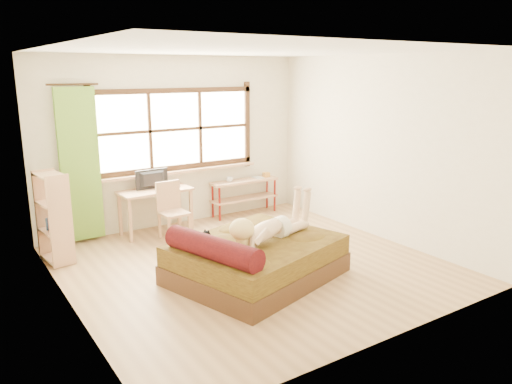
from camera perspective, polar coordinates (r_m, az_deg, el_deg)
floor at (r=6.57m, az=-0.48°, el=-8.35°), size 4.50×4.50×0.00m
ceiling at (r=6.09m, az=-0.54°, el=15.92°), size 4.50×4.50×0.00m
wall_back at (r=8.14m, az=-9.18°, el=5.68°), size 4.50×0.00×4.50m
wall_front at (r=4.51m, az=15.21°, el=-1.13°), size 4.50×0.00×4.50m
wall_left at (r=5.34m, az=-21.25°, el=0.68°), size 0.00×4.50×4.50m
wall_right at (r=7.63m, az=13.89°, el=4.91°), size 0.00×4.50×4.50m
window at (r=8.10m, az=-9.13°, el=6.77°), size 2.80×0.16×1.46m
curtain at (r=7.56m, az=-19.49°, el=2.91°), size 0.55×0.10×2.20m
bed at (r=6.07m, az=-0.23°, el=-7.63°), size 2.24×1.98×0.72m
woman at (r=5.98m, az=1.52°, el=-2.90°), size 1.38×0.73×0.57m
kitten at (r=5.73m, az=-6.54°, el=-5.52°), size 0.30×0.19×0.23m
desk at (r=7.82m, az=-11.44°, el=-0.38°), size 1.12×0.55×0.69m
monitor at (r=7.81m, az=-11.66°, el=1.41°), size 0.52×0.09×0.30m
chair at (r=7.55m, az=-9.65°, el=-1.72°), size 0.40×0.40×0.86m
pipe_shelf at (r=8.71m, az=-1.27°, el=0.35°), size 1.23×0.32×0.70m
cup at (r=8.51m, az=-3.06°, el=1.44°), size 0.11×0.11×0.09m
book at (r=8.77m, az=-0.24°, el=1.59°), size 0.16×0.21×0.02m
bookshelf at (r=7.00m, az=-22.11°, el=-2.70°), size 0.36×0.56×1.20m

